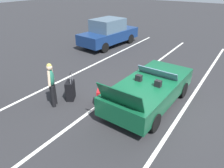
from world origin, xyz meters
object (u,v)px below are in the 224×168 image
at_px(suitcase_medium_bright, 101,98).
at_px(parked_sedan_far, 109,33).
at_px(traveler_person, 52,83).
at_px(convertible_car, 152,88).
at_px(suitcase_large_black, 70,90).

xyz_separation_m(suitcase_medium_bright, parked_sedan_far, (6.46, 4.19, 0.58)).
distance_m(suitcase_medium_bright, parked_sedan_far, 7.72).
relative_size(suitcase_medium_bright, parked_sedan_far, 0.13).
height_order(suitcase_medium_bright, traveler_person, traveler_person).
bearing_deg(parked_sedan_far, convertible_car, -126.95).
height_order(suitcase_large_black, traveler_person, traveler_person).
relative_size(suitcase_large_black, parked_sedan_far, 0.24).
height_order(convertible_car, traveler_person, traveler_person).
relative_size(convertible_car, suitcase_medium_bright, 6.81).
height_order(traveler_person, parked_sedan_far, parked_sedan_far).
relative_size(suitcase_large_black, traveler_person, 0.67).
height_order(convertible_car, suitcase_medium_bright, convertible_car).
bearing_deg(suitcase_medium_bright, parked_sedan_far, 92.66).
relative_size(convertible_car, parked_sedan_far, 0.91).
bearing_deg(traveler_person, convertible_car, 3.83).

